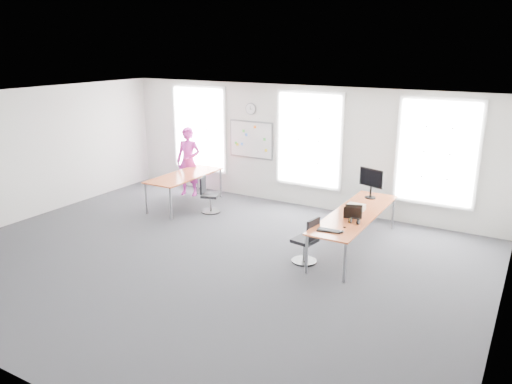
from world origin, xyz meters
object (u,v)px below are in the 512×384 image
Objects in this scene: chair_right at (307,243)px; monitor at (371,181)px; desk_right at (355,215)px; headphones at (354,221)px; keyboard at (329,231)px; desk_left at (185,177)px; person at (188,162)px; chair_left at (208,197)px.

monitor is (0.48, 2.17, 0.76)m from chair_right.
headphones reaches higher than desk_right.
desk_left is at bearing 147.55° from keyboard.
keyboard is (5.07, -2.55, -0.15)m from person.
desk_left is (-4.66, 0.57, 0.02)m from desk_right.
monitor is (4.61, 0.52, 0.42)m from desk_left.
keyboard is at bearing -125.43° from headphones.
headphones reaches higher than keyboard.
desk_right is at bearing 162.24° from chair_right.
person is 5.67m from headphones.
person reaches higher than keyboard.
chair_left is 1.35× the size of monitor.
person is (-1.30, 0.93, 0.54)m from chair_left.
monitor is at bearing 6.49° from desk_left.
desk_right is 3.56× the size of chair_left.
monitor is (-0.06, 1.09, 0.44)m from desk_right.
chair_right is 5.22m from person.
person reaches higher than desk_left.
desk_right is 15.77× the size of headphones.
chair_right reaches higher than desk_left.
chair_left reaches higher than keyboard.
desk_right is at bearing -6.93° from desk_left.
desk_left is 3.37× the size of monitor.
chair_left is at bearing 173.89° from desk_right.
monitor is at bearing 85.01° from headphones.
person reaches higher than headphones.
person is at bearing 35.46° from chair_left.
chair_right is (4.12, -1.64, -0.34)m from desk_left.
chair_right is 1.37× the size of monitor.
desk_left is at bearing 173.07° from desk_right.
chair_left reaches higher than headphones.
chair_right reaches higher than chair_left.
chair_right is 0.62m from keyboard.
chair_right is 0.96m from headphones.
person is (-0.47, 0.78, 0.19)m from desk_left.
headphones is at bearing -123.16° from chair_left.
keyboard is at bearing -71.56° from monitor.
headphones is at bearing -13.69° from desk_left.
person is 5.09m from monitor.
person is at bearing -164.23° from monitor.
desk_left is 4.99m from headphones.
desk_left reaches higher than keyboard.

